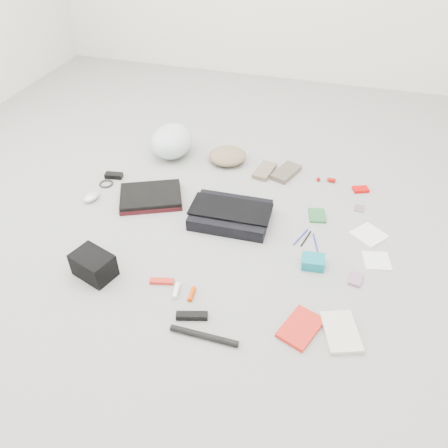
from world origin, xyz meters
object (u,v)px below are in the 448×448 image
(camera_bag, at_px, (94,265))
(book_red, at_px, (300,328))
(accordion_wallet, at_px, (313,262))
(bike_helmet, at_px, (172,141))
(messenger_bag, at_px, (231,215))
(laptop, at_px, (151,195))

(camera_bag, relative_size, book_red, 0.96)
(camera_bag, distance_m, accordion_wallet, 0.96)
(bike_helmet, bearing_deg, messenger_bag, -51.79)
(accordion_wallet, bearing_deg, camera_bag, -167.18)
(messenger_bag, bearing_deg, accordion_wallet, -27.26)
(messenger_bag, distance_m, laptop, 0.46)
(messenger_bag, distance_m, book_red, 0.72)
(book_red, relative_size, accordion_wallet, 1.82)
(camera_bag, bearing_deg, messenger_bag, 67.14)
(laptop, xyz_separation_m, accordion_wallet, (0.89, -0.25, -0.01))
(messenger_bag, bearing_deg, laptop, 172.73)
(camera_bag, bearing_deg, book_red, 16.22)
(bike_helmet, distance_m, camera_bag, 1.04)
(laptop, relative_size, accordion_wallet, 3.20)
(laptop, height_order, accordion_wallet, accordion_wallet)
(laptop, distance_m, accordion_wallet, 0.93)
(bike_helmet, bearing_deg, book_red, -55.45)
(messenger_bag, xyz_separation_m, accordion_wallet, (0.44, -0.21, -0.01))
(accordion_wallet, bearing_deg, laptop, 157.76)
(messenger_bag, distance_m, accordion_wallet, 0.49)
(camera_bag, bearing_deg, bike_helmet, 111.27)
(messenger_bag, distance_m, bike_helmet, 0.73)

